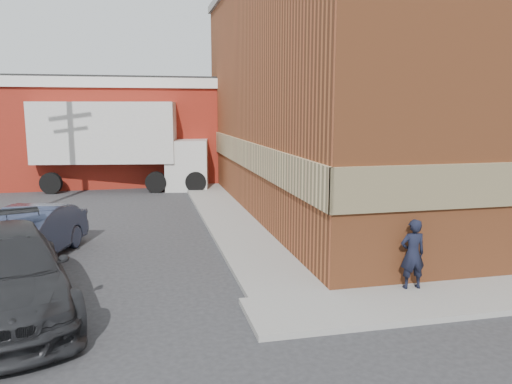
{
  "coord_description": "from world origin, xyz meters",
  "views": [
    {
      "loc": [
        -2.34,
        -9.65,
        4.0
      ],
      "look_at": [
        0.65,
        3.45,
        1.75
      ],
      "focal_mm": 35.0,
      "sensor_mm": 36.0,
      "label": 1
    }
  ],
  "objects": [
    {
      "name": "brick_building",
      "position": [
        8.5,
        9.0,
        4.68
      ],
      "size": [
        14.25,
        18.25,
        9.36
      ],
      "color": "brown",
      "rests_on": "ground"
    },
    {
      "name": "ground",
      "position": [
        0.0,
        0.0,
        0.0
      ],
      "size": [
        90.0,
        90.0,
        0.0
      ],
      "primitive_type": "plane",
      "color": "#28282B",
      "rests_on": "ground"
    },
    {
      "name": "sedan",
      "position": [
        -5.35,
        4.17,
        0.71
      ],
      "size": [
        2.66,
        4.53,
        1.41
      ],
      "primitive_type": "imported",
      "rotation": [
        0.0,
        0.0,
        -0.29
      ],
      "color": "#303750",
      "rests_on": "ground"
    },
    {
      "name": "sidewalk_west",
      "position": [
        0.6,
        9.0,
        0.06
      ],
      "size": [
        1.8,
        18.0,
        0.12
      ],
      "primitive_type": "cube",
      "color": "gray",
      "rests_on": "ground"
    },
    {
      "name": "man",
      "position": [
        3.29,
        -0.25,
        0.89
      ],
      "size": [
        0.58,
        0.4,
        1.54
      ],
      "primitive_type": "imported",
      "rotation": [
        0.0,
        0.0,
        3.09
      ],
      "color": "black",
      "rests_on": "sidewalk_south"
    },
    {
      "name": "warehouse",
      "position": [
        -6.0,
        20.0,
        2.81
      ],
      "size": [
        16.3,
        8.3,
        5.6
      ],
      "color": "maroon",
      "rests_on": "ground"
    },
    {
      "name": "box_truck",
      "position": [
        -3.17,
        15.86,
        2.49
      ],
      "size": [
        9.03,
        3.92,
        4.31
      ],
      "rotation": [
        0.0,
        0.0,
        -0.16
      ],
      "color": "beige",
      "rests_on": "ground"
    },
    {
      "name": "suv_b",
      "position": [
        -5.07,
        0.5,
        0.83
      ],
      "size": [
        3.83,
        6.11,
        1.65
      ],
      "primitive_type": "imported",
      "rotation": [
        0.0,
        0.0,
        0.29
      ],
      "color": "#262629",
      "rests_on": "ground"
    }
  ]
}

